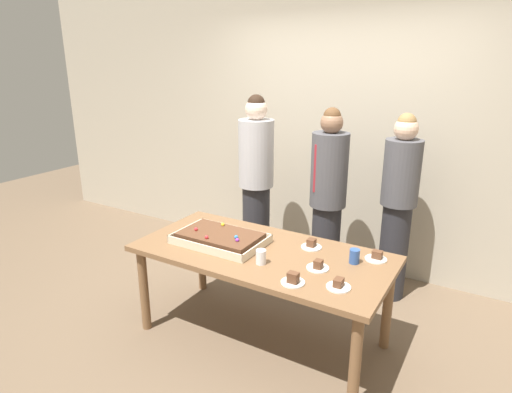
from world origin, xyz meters
TOP-DOWN VIEW (x-y plane):
  - ground_plane at (0.00, 0.00)m, footprint 12.00×12.00m
  - interior_back_panel at (0.00, 1.60)m, footprint 8.00×0.12m
  - party_table at (0.00, 0.00)m, footprint 1.85×0.89m
  - sheet_cake at (-0.34, -0.03)m, footprint 0.67×0.43m
  - plated_slice_near_left at (0.66, -0.22)m, footprint 0.15×0.15m
  - plated_slice_near_right at (0.40, -0.31)m, footprint 0.15×0.15m
  - plated_slice_far_left at (0.46, -0.05)m, footprint 0.15×0.15m
  - plated_slice_far_right at (0.28, 0.24)m, footprint 0.15×0.15m
  - plated_slice_center_front at (0.75, 0.28)m, footprint 0.15×0.15m
  - drink_cup_nearest at (0.10, -0.18)m, footprint 0.07×0.07m
  - drink_cup_middle at (0.64, 0.15)m, footprint 0.07×0.07m
  - person_serving_front at (0.69, 1.13)m, footprint 0.30×0.30m
  - person_green_shirt_behind at (0.12, 0.96)m, footprint 0.32×0.32m
  - person_striped_tie_right at (-0.61, 0.95)m, footprint 0.33×0.33m

SIDE VIEW (x-z plane):
  - ground_plane at x=0.00m, z-range 0.00..0.00m
  - party_table at x=0.00m, z-range 0.28..1.00m
  - plated_slice_near_left at x=0.66m, z-range 0.71..0.77m
  - plated_slice_far_left at x=0.46m, z-range 0.71..0.78m
  - plated_slice_center_front at x=0.75m, z-range 0.71..0.78m
  - plated_slice_far_right at x=0.28m, z-range 0.71..0.78m
  - plated_slice_near_right at x=0.40m, z-range 0.71..0.79m
  - sheet_cake at x=-0.34m, z-range 0.71..0.81m
  - drink_cup_nearest at x=0.10m, z-range 0.72..0.82m
  - drink_cup_middle at x=0.64m, z-range 0.72..0.82m
  - person_serving_front at x=0.69m, z-range 0.04..1.68m
  - person_green_shirt_behind at x=0.12m, z-range 0.03..1.70m
  - person_striped_tie_right at x=-0.61m, z-range 0.04..1.78m
  - interior_back_panel at x=0.00m, z-range 0.00..3.00m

